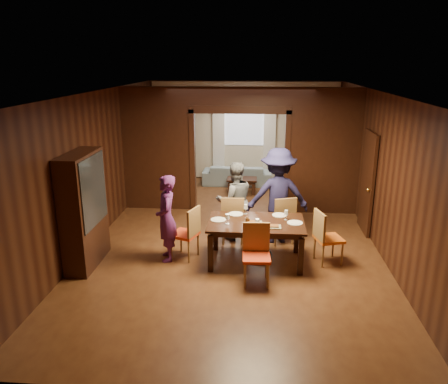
# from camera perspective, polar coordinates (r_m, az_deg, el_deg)

# --- Properties ---
(floor) EXTENTS (9.00, 9.00, 0.00)m
(floor) POSITION_cam_1_polar(r_m,az_deg,el_deg) (9.07, 1.45, -5.65)
(floor) COLOR #492514
(floor) RESTS_ON ground
(ceiling) EXTENTS (5.50, 9.00, 0.02)m
(ceiling) POSITION_cam_1_polar(r_m,az_deg,el_deg) (8.39, 1.60, 12.95)
(ceiling) COLOR silver
(ceiling) RESTS_ON room_walls
(room_walls) EXTENTS (5.52, 9.01, 2.90)m
(room_walls) POSITION_cam_1_polar(r_m,az_deg,el_deg) (10.45, 2.11, 6.02)
(room_walls) COLOR black
(room_walls) RESTS_ON floor
(person_purple) EXTENTS (0.51, 0.65, 1.57)m
(person_purple) POSITION_cam_1_polar(r_m,az_deg,el_deg) (7.82, -7.52, -3.43)
(person_purple) COLOR #541F5B
(person_purple) RESTS_ON floor
(person_grey) EXTENTS (0.91, 0.80, 1.57)m
(person_grey) POSITION_cam_1_polar(r_m,az_deg,el_deg) (8.69, 1.41, -1.14)
(person_grey) COLOR slate
(person_grey) RESTS_ON floor
(person_navy) EXTENTS (1.30, 0.85, 1.88)m
(person_navy) POSITION_cam_1_polar(r_m,az_deg,el_deg) (8.56, 7.04, -0.48)
(person_navy) COLOR #19173A
(person_navy) RESTS_ON floor
(sofa) EXTENTS (1.97, 0.80, 0.57)m
(sofa) POSITION_cam_1_polar(r_m,az_deg,el_deg) (12.64, 1.74, 2.29)
(sofa) COLOR #7D94A3
(sofa) RESTS_ON floor
(serving_bowl) EXTENTS (0.36, 0.36, 0.09)m
(serving_bowl) POSITION_cam_1_polar(r_m,az_deg,el_deg) (7.77, 5.18, -3.30)
(serving_bowl) COLOR black
(serving_bowl) RESTS_ON dining_table
(dining_table) EXTENTS (1.68, 1.04, 0.76)m
(dining_table) POSITION_cam_1_polar(r_m,az_deg,el_deg) (7.82, 4.16, -6.49)
(dining_table) COLOR black
(dining_table) RESTS_ON floor
(coffee_table) EXTENTS (0.80, 0.50, 0.40)m
(coffee_table) POSITION_cam_1_polar(r_m,az_deg,el_deg) (11.86, 2.35, 0.86)
(coffee_table) COLOR black
(coffee_table) RESTS_ON floor
(chair_left) EXTENTS (0.56, 0.56, 0.97)m
(chair_left) POSITION_cam_1_polar(r_m,az_deg,el_deg) (7.96, -5.19, -5.28)
(chair_left) COLOR #F24016
(chair_left) RESTS_ON floor
(chair_right) EXTENTS (0.55, 0.55, 0.97)m
(chair_right) POSITION_cam_1_polar(r_m,az_deg,el_deg) (7.95, 13.56, -5.74)
(chair_right) COLOR #DC5D14
(chair_right) RESTS_ON floor
(chair_far_l) EXTENTS (0.45, 0.45, 0.97)m
(chair_far_l) POSITION_cam_1_polar(r_m,az_deg,el_deg) (8.60, 1.16, -3.46)
(chair_far_l) COLOR #D54614
(chair_far_l) RESTS_ON floor
(chair_far_r) EXTENTS (0.56, 0.56, 0.97)m
(chair_far_r) POSITION_cam_1_polar(r_m,az_deg,el_deg) (8.64, 7.49, -3.51)
(chair_far_r) COLOR #CD5813
(chair_far_r) RESTS_ON floor
(chair_near) EXTENTS (0.46, 0.46, 0.97)m
(chair_near) POSITION_cam_1_polar(r_m,az_deg,el_deg) (7.06, 4.26, -8.26)
(chair_near) COLOR red
(chair_near) RESTS_ON floor
(hutch) EXTENTS (0.40, 1.20, 2.00)m
(hutch) POSITION_cam_1_polar(r_m,az_deg,el_deg) (7.89, -17.86, -2.27)
(hutch) COLOR black
(hutch) RESTS_ON floor
(door_right) EXTENTS (0.06, 0.90, 2.10)m
(door_right) POSITION_cam_1_polar(r_m,az_deg,el_deg) (9.46, 18.24, 1.17)
(door_right) COLOR black
(door_right) RESTS_ON floor
(window_far) EXTENTS (1.20, 0.03, 1.30)m
(window_far) POSITION_cam_1_polar(r_m,az_deg,el_deg) (12.93, 2.65, 9.01)
(window_far) COLOR silver
(window_far) RESTS_ON back_wall
(curtain_left) EXTENTS (0.35, 0.06, 2.40)m
(curtain_left) POSITION_cam_1_polar(r_m,az_deg,el_deg) (13.01, -0.71, 7.07)
(curtain_left) COLOR white
(curtain_left) RESTS_ON back_wall
(curtain_right) EXTENTS (0.35, 0.06, 2.40)m
(curtain_right) POSITION_cam_1_polar(r_m,az_deg,el_deg) (12.96, 5.96, 6.94)
(curtain_right) COLOR white
(curtain_right) RESTS_ON back_wall
(plate_left) EXTENTS (0.27, 0.27, 0.01)m
(plate_left) POSITION_cam_1_polar(r_m,az_deg,el_deg) (7.74, -0.75, -3.63)
(plate_left) COLOR silver
(plate_left) RESTS_ON dining_table
(plate_far_l) EXTENTS (0.27, 0.27, 0.01)m
(plate_far_l) POSITION_cam_1_polar(r_m,az_deg,el_deg) (8.02, 1.56, -2.88)
(plate_far_l) COLOR white
(plate_far_l) RESTS_ON dining_table
(plate_far_r) EXTENTS (0.27, 0.27, 0.01)m
(plate_far_r) POSITION_cam_1_polar(r_m,az_deg,el_deg) (8.02, 7.27, -3.01)
(plate_far_r) COLOR silver
(plate_far_r) RESTS_ON dining_table
(plate_right) EXTENTS (0.27, 0.27, 0.01)m
(plate_right) POSITION_cam_1_polar(r_m,az_deg,el_deg) (7.69, 9.25, -3.99)
(plate_right) COLOR white
(plate_right) RESTS_ON dining_table
(plate_near) EXTENTS (0.27, 0.27, 0.01)m
(plate_near) POSITION_cam_1_polar(r_m,az_deg,el_deg) (7.37, 4.41, -4.75)
(plate_near) COLOR white
(plate_near) RESTS_ON dining_table
(platter_a) EXTENTS (0.30, 0.20, 0.04)m
(platter_a) POSITION_cam_1_polar(r_m,az_deg,el_deg) (7.60, 3.84, -3.96)
(platter_a) COLOR gray
(platter_a) RESTS_ON dining_table
(platter_b) EXTENTS (0.30, 0.20, 0.04)m
(platter_b) POSITION_cam_1_polar(r_m,az_deg,el_deg) (7.45, 6.31, -4.46)
(platter_b) COLOR gray
(platter_b) RESTS_ON dining_table
(wineglass_left) EXTENTS (0.08, 0.08, 0.18)m
(wineglass_left) POSITION_cam_1_polar(r_m,az_deg,el_deg) (7.53, 0.44, -3.54)
(wineglass_left) COLOR silver
(wineglass_left) RESTS_ON dining_table
(wineglass_far) EXTENTS (0.08, 0.08, 0.18)m
(wineglass_far) POSITION_cam_1_polar(r_m,az_deg,el_deg) (8.01, 2.85, -2.27)
(wineglass_far) COLOR silver
(wineglass_far) RESTS_ON dining_table
(wineglass_right) EXTENTS (0.08, 0.08, 0.18)m
(wineglass_right) POSITION_cam_1_polar(r_m,az_deg,el_deg) (7.79, 8.12, -2.99)
(wineglass_right) COLOR white
(wineglass_right) RESTS_ON dining_table
(tumbler) EXTENTS (0.07, 0.07, 0.14)m
(tumbler) POSITION_cam_1_polar(r_m,az_deg,el_deg) (7.43, 4.37, -4.03)
(tumbler) COLOR white
(tumbler) RESTS_ON dining_table
(condiment_jar) EXTENTS (0.08, 0.08, 0.11)m
(condiment_jar) POSITION_cam_1_polar(r_m,az_deg,el_deg) (7.60, 3.07, -3.65)
(condiment_jar) COLOR #462610
(condiment_jar) RESTS_ON dining_table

